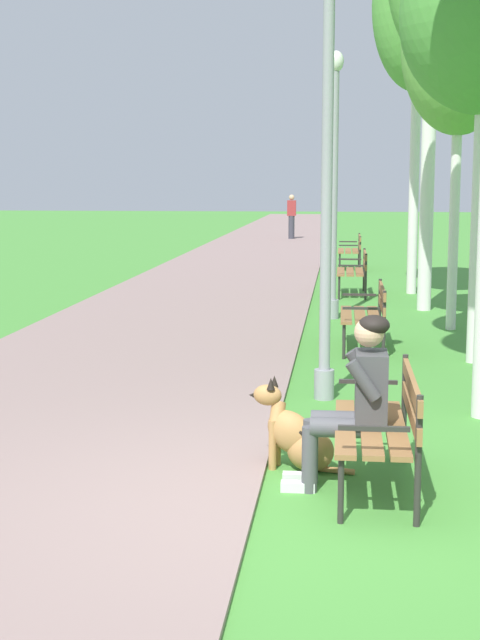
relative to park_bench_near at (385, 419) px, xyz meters
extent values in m
plane|color=#478E38|center=(-0.68, -0.49, -0.51)|extent=(120.00, 120.00, 0.00)
cube|color=gray|center=(-2.89, 23.51, -0.49)|extent=(4.05, 60.00, 0.04)
cube|color=olive|center=(-0.27, 0.00, -0.06)|extent=(0.14, 1.50, 0.04)
cube|color=olive|center=(-0.10, 0.00, -0.06)|extent=(0.14, 1.50, 0.04)
cube|color=olive|center=(0.08, 0.00, -0.06)|extent=(0.14, 1.50, 0.04)
cube|color=olive|center=(0.18, 0.00, 0.08)|extent=(0.04, 1.50, 0.11)
cube|color=olive|center=(0.18, 0.00, 0.26)|extent=(0.04, 1.50, 0.11)
cylinder|color=#2D2B28|center=(-0.30, 0.69, -0.29)|extent=(0.04, 0.04, 0.45)
cylinder|color=#2D2B28|center=(0.18, 0.69, -0.09)|extent=(0.04, 0.04, 0.85)
cube|color=#2D2B28|center=(-0.10, 0.69, 0.12)|extent=(0.45, 0.04, 0.03)
cylinder|color=#2D2B28|center=(-0.30, -0.69, -0.29)|extent=(0.04, 0.04, 0.45)
cylinder|color=#2D2B28|center=(0.18, -0.69, -0.09)|extent=(0.04, 0.04, 0.85)
cube|color=#2D2B28|center=(-0.10, -0.69, 0.12)|extent=(0.45, 0.04, 0.03)
cube|color=olive|center=(-0.25, 5.60, -0.06)|extent=(0.14, 1.50, 0.04)
cube|color=olive|center=(-0.07, 5.60, -0.06)|extent=(0.14, 1.50, 0.04)
cube|color=olive|center=(0.10, 5.60, -0.06)|extent=(0.14, 1.50, 0.04)
cube|color=olive|center=(0.21, 5.60, 0.08)|extent=(0.04, 1.50, 0.11)
cube|color=olive|center=(0.21, 5.60, 0.26)|extent=(0.04, 1.50, 0.11)
cylinder|color=#2D2B28|center=(-0.27, 6.29, -0.29)|extent=(0.04, 0.04, 0.45)
cylinder|color=#2D2B28|center=(0.21, 6.29, -0.09)|extent=(0.04, 0.04, 0.85)
cube|color=#2D2B28|center=(-0.07, 6.29, 0.12)|extent=(0.45, 0.04, 0.03)
cylinder|color=#2D2B28|center=(-0.27, 4.91, -0.29)|extent=(0.04, 0.04, 0.45)
cylinder|color=#2D2B28|center=(0.21, 4.91, -0.09)|extent=(0.04, 0.04, 0.85)
cube|color=#2D2B28|center=(-0.07, 4.91, 0.12)|extent=(0.45, 0.04, 0.03)
cube|color=olive|center=(-0.33, 11.39, -0.06)|extent=(0.14, 1.50, 0.04)
cube|color=olive|center=(-0.16, 11.39, -0.06)|extent=(0.14, 1.50, 0.04)
cube|color=olive|center=(0.02, 11.39, -0.06)|extent=(0.14, 1.50, 0.04)
cube|color=olive|center=(0.12, 11.39, 0.08)|extent=(0.04, 1.50, 0.11)
cube|color=olive|center=(0.12, 11.39, 0.26)|extent=(0.04, 1.50, 0.11)
cylinder|color=#2D2B28|center=(-0.36, 12.08, -0.29)|extent=(0.04, 0.04, 0.45)
cylinder|color=#2D2B28|center=(0.12, 12.08, -0.09)|extent=(0.04, 0.04, 0.85)
cube|color=#2D2B28|center=(-0.16, 12.08, 0.12)|extent=(0.45, 0.04, 0.03)
cylinder|color=#2D2B28|center=(-0.36, 10.70, -0.29)|extent=(0.04, 0.04, 0.45)
cylinder|color=#2D2B28|center=(0.12, 10.70, -0.09)|extent=(0.04, 0.04, 0.85)
cube|color=#2D2B28|center=(-0.16, 10.70, 0.12)|extent=(0.45, 0.04, 0.03)
cube|color=olive|center=(-0.34, 16.76, -0.06)|extent=(0.14, 1.50, 0.04)
cube|color=olive|center=(-0.17, 16.76, -0.06)|extent=(0.14, 1.50, 0.04)
cube|color=olive|center=(0.01, 16.76, -0.06)|extent=(0.14, 1.50, 0.04)
cube|color=olive|center=(0.11, 16.76, 0.08)|extent=(0.04, 1.50, 0.11)
cube|color=olive|center=(0.11, 16.76, 0.26)|extent=(0.04, 1.50, 0.11)
cylinder|color=#2D2B28|center=(-0.37, 17.45, -0.29)|extent=(0.04, 0.04, 0.45)
cylinder|color=#2D2B28|center=(0.11, 17.45, -0.09)|extent=(0.04, 0.04, 0.85)
cube|color=#2D2B28|center=(-0.17, 17.45, 0.12)|extent=(0.45, 0.04, 0.03)
cylinder|color=#2D2B28|center=(-0.37, 16.07, -0.29)|extent=(0.04, 0.04, 0.45)
cylinder|color=#2D2B28|center=(0.11, 16.07, -0.09)|extent=(0.04, 0.04, 0.85)
cube|color=#2D2B28|center=(-0.17, 16.07, 0.12)|extent=(0.45, 0.04, 0.03)
cylinder|color=#4C4C51|center=(-0.31, 0.10, -0.04)|extent=(0.42, 0.14, 0.14)
cylinder|color=#4C4C51|center=(-0.52, 0.10, -0.28)|extent=(0.11, 0.11, 0.47)
cube|color=silver|center=(-0.60, 0.10, -0.48)|extent=(0.24, 0.09, 0.07)
cylinder|color=#4C4C51|center=(-0.31, -0.10, -0.04)|extent=(0.42, 0.14, 0.14)
cylinder|color=#4C4C51|center=(-0.52, -0.10, -0.28)|extent=(0.11, 0.11, 0.47)
cube|color=silver|center=(-0.60, -0.10, -0.48)|extent=(0.24, 0.09, 0.07)
cube|color=#3F3F42|center=(-0.10, 0.00, 0.22)|extent=(0.22, 0.36, 0.52)
cylinder|color=#3F3F42|center=(-0.16, 0.20, 0.32)|extent=(0.25, 0.09, 0.30)
cylinder|color=#3F3F42|center=(-0.16, -0.20, 0.32)|extent=(0.25, 0.09, 0.30)
sphere|color=tan|center=(-0.12, 0.00, 0.62)|extent=(0.21, 0.21, 0.21)
ellipsoid|color=black|center=(-0.09, 0.00, 0.67)|extent=(0.22, 0.23, 0.14)
ellipsoid|color=#B27F47|center=(-0.53, 0.38, -0.35)|extent=(0.41, 0.35, 0.32)
ellipsoid|color=#B27F47|center=(-0.67, 0.42, -0.23)|extent=(0.54, 0.33, 0.48)
ellipsoid|color=black|center=(-0.63, 0.41, -0.19)|extent=(0.39, 0.26, 0.27)
cylinder|color=#B27F47|center=(-0.79, 0.50, -0.32)|extent=(0.06, 0.06, 0.38)
cylinder|color=#B27F47|center=(-0.81, 0.39, -0.32)|extent=(0.06, 0.06, 0.38)
cylinder|color=#B27F47|center=(-0.78, 0.44, -0.08)|extent=(0.14, 0.19, 0.19)
ellipsoid|color=#B27F47|center=(-0.86, 0.46, 0.05)|extent=(0.25, 0.19, 0.16)
cone|color=black|center=(-0.96, 0.48, 0.04)|extent=(0.12, 0.11, 0.09)
cone|color=black|center=(-0.81, 0.49, 0.15)|extent=(0.06, 0.06, 0.09)
cone|color=black|center=(-0.83, 0.41, 0.15)|extent=(0.06, 0.06, 0.09)
cylinder|color=#B27F47|center=(-0.33, 0.34, -0.49)|extent=(0.28, 0.11, 0.04)
cylinder|color=gray|center=(-0.47, 2.76, -0.36)|extent=(0.20, 0.20, 0.30)
cylinder|color=gray|center=(-0.47, 2.76, 1.62)|extent=(0.11, 0.11, 4.27)
cylinder|color=gray|center=(-0.45, 8.30, -0.36)|extent=(0.20, 0.20, 0.30)
cylinder|color=gray|center=(-0.45, 8.30, 1.41)|extent=(0.11, 0.11, 3.84)
ellipsoid|color=silver|center=(-0.45, 8.30, 3.45)|extent=(0.24, 0.24, 0.32)
cylinder|color=silver|center=(1.28, 4.86, 1.17)|extent=(0.18, 0.18, 3.36)
cylinder|color=silver|center=(1.29, 7.40, 1.14)|extent=(0.14, 0.14, 3.30)
ellipsoid|color=#66A847|center=(1.29, 7.40, 3.55)|extent=(1.65, 1.64, 2.52)
cylinder|color=silver|center=(1.07, 9.45, 1.83)|extent=(0.23, 0.23, 4.69)
cylinder|color=silver|center=(1.03, 11.80, 1.71)|extent=(0.19, 0.19, 4.44)
ellipsoid|color=#569E42|center=(1.03, 11.80, 4.88)|extent=(1.73, 1.78, 3.18)
cylinder|color=#383842|center=(-2.18, 28.05, -0.07)|extent=(0.22, 0.22, 0.88)
cube|color=maroon|center=(-2.18, 28.05, 0.65)|extent=(0.32, 0.20, 0.56)
sphere|color=tan|center=(-2.18, 28.05, 1.04)|extent=(0.20, 0.20, 0.20)
camera|label=1|loc=(-0.32, -6.46, 1.66)|focal=52.61mm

